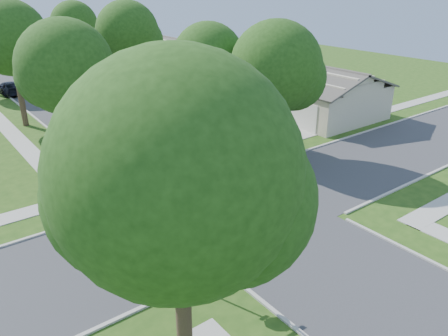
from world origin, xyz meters
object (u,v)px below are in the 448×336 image
tree_ne_corner (276,71)px  car_curb_east (121,104)px  tree_e_far (75,27)px  house_ne_far (189,64)px  stop_sign_ne (249,130)px  tree_w_mid (11,41)px  tree_sw_corner (180,184)px  car_curb_west (9,88)px  stop_sign_sw (217,251)px  tree_e_near (209,62)px  tree_e_mid (128,36)px  car_driveway (242,136)px  tree_w_near (67,72)px  house_ne_near (301,93)px

tree_ne_corner → car_curb_east: (-3.16, 16.03, -4.93)m
tree_e_far → house_ne_far: size_ratio=0.64×
tree_e_far → car_curb_east: (-1.55, -13.77, -5.31)m
stop_sign_ne → tree_w_mid: (-9.34, 16.31, 4.46)m
tree_sw_corner → car_curb_west: bearing=83.9°
stop_sign_sw → car_curb_west: bearing=87.7°
tree_e_near → tree_e_mid: (0.01, 12.00, 0.61)m
tree_e_near → car_driveway: bearing=-58.5°
tree_w_near → house_ne_near: size_ratio=0.66×
tree_e_mid → tree_sw_corner: 30.54m
house_ne_near → car_curb_west: 29.06m
tree_w_near → tree_ne_corner: tree_w_near is taller
car_curb_east → car_curb_west: car_curb_east is taller
tree_e_mid → car_driveway: tree_e_mid is taller
tree_ne_corner → house_ne_far: bearing=68.8°
car_curb_west → tree_e_mid: bearing=120.1°
tree_e_mid → tree_e_far: bearing=90.0°
tree_e_near → tree_e_far: bearing=90.0°
tree_e_mid → house_ne_near: 15.77m
car_curb_east → house_ne_near: bearing=-33.1°
tree_e_near → house_ne_near: size_ratio=0.61×
tree_w_mid → house_ne_far: size_ratio=0.70×
tree_e_near → car_curb_west: 25.59m
tree_w_near → tree_ne_corner: (11.00, -4.80, -0.52)m
tree_w_near → car_curb_west: tree_w_near is taller
tree_w_near → house_ne_near: (20.64, 1.99, -4.60)m
house_ne_far → car_curb_west: house_ne_far is taller
tree_e_far → car_curb_east: tree_e_far is taller
tree_ne_corner → tree_e_far: bearing=93.1°
stop_sign_ne → car_curb_east: stop_sign_ne is taller
tree_sw_corner → car_curb_west: tree_sw_corner is taller
tree_w_mid → house_ne_near: bearing=-25.9°
stop_sign_sw → tree_ne_corner: (11.06, 8.91, 3.56)m
tree_ne_corner → house_ne_far: size_ratio=0.64×
tree_w_mid → car_curb_west: size_ratio=2.18×
tree_e_near → car_curb_east: tree_e_near is taller
car_driveway → car_curb_west: car_driveway is taller
house_ne_far → car_curb_east: size_ratio=3.48×
house_ne_near → car_driveway: (-9.99, -4.03, -0.80)m
stop_sign_sw → house_ne_far: house_ne_far is taller
tree_e_far → tree_w_near: tree_w_near is taller
tree_e_near → car_driveway: 5.48m
stop_sign_ne → car_curb_west: 29.23m
tree_ne_corner → car_driveway: 5.62m
tree_e_mid → tree_w_mid: (-9.40, 0.00, 0.24)m
tree_e_mid → house_ne_far: size_ratio=0.68×
tree_e_mid → tree_e_far: 13.00m
stop_sign_ne → car_curb_east: bearing=95.5°
stop_sign_sw → car_driveway: size_ratio=0.69×
stop_sign_sw → car_curb_west: stop_sign_sw is taller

